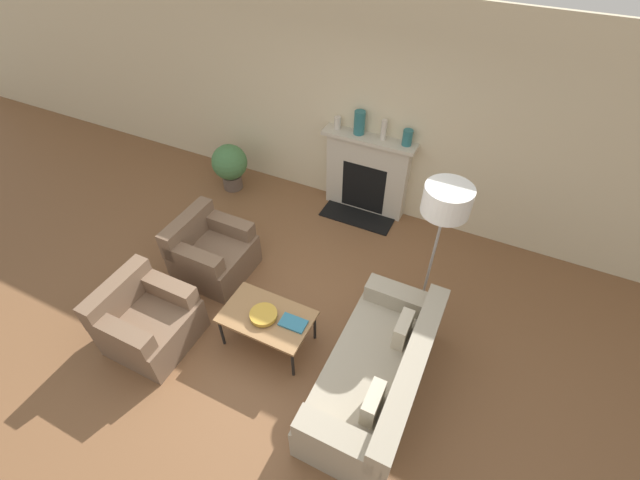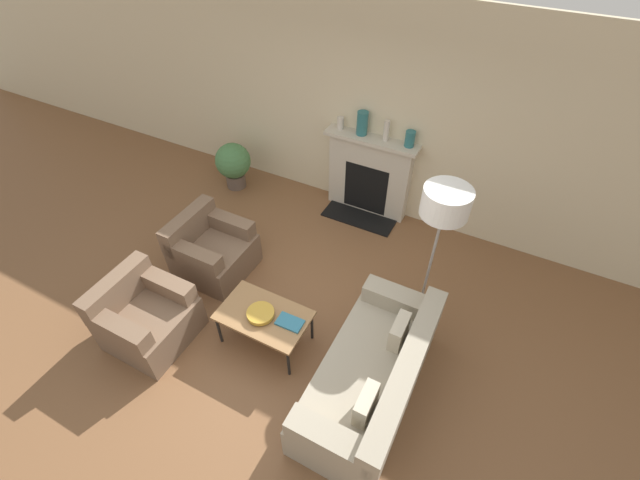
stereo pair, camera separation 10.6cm
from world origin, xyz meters
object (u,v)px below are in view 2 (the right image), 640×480
at_px(armchair_near, 146,317).
at_px(armchair_far, 212,251).
at_px(mantel_vase_center_left, 362,123).
at_px(potted_plant, 233,163).
at_px(fireplace, 369,176).
at_px(bowl, 261,313).
at_px(mantel_vase_right, 410,139).
at_px(couch, 373,377).
at_px(mantel_vase_left, 341,123).
at_px(book, 290,322).
at_px(mantel_vase_center_right, 386,131).
at_px(floor_lamp, 445,208).
at_px(coffee_table, 264,317).

bearing_deg(armchair_near, armchair_far, 0.00).
bearing_deg(mantel_vase_center_left, potted_plant, -166.84).
relative_size(fireplace, armchair_near, 1.54).
height_order(bowl, mantel_vase_right, mantel_vase_right).
distance_m(couch, mantel_vase_left, 3.32).
xyz_separation_m(fireplace, mantel_vase_right, (0.50, 0.01, 0.72)).
bearing_deg(book, mantel_vase_center_right, 89.49).
bearing_deg(armchair_near, floor_lamp, -54.75).
relative_size(couch, mantel_vase_left, 10.93).
xyz_separation_m(floor_lamp, mantel_vase_left, (-1.76, 1.39, -0.20)).
relative_size(armchair_near, bowl, 2.90).
xyz_separation_m(mantel_vase_center_right, potted_plant, (-2.23, -0.44, -0.90)).
xyz_separation_m(armchair_far, mantel_vase_center_left, (1.08, 2.04, 1.04)).
xyz_separation_m(coffee_table, mantel_vase_right, (0.57, 2.65, 0.88)).
height_order(couch, mantel_vase_center_left, mantel_vase_center_left).
bearing_deg(mantel_vase_left, mantel_vase_right, 0.00).
distance_m(coffee_table, mantel_vase_right, 2.85).
distance_m(floor_lamp, mantel_vase_center_left, 2.02).
distance_m(bowl, mantel_vase_center_right, 2.82).
xyz_separation_m(armchair_near, floor_lamp, (2.53, 1.79, 1.17)).
xyz_separation_m(fireplace, mantel_vase_center_left, (-0.16, 0.01, 0.77)).
xyz_separation_m(armchair_near, coffee_table, (1.18, 0.53, 0.10)).
height_order(armchair_far, mantel_vase_left, mantel_vase_left).
xyz_separation_m(coffee_table, floor_lamp, (1.36, 1.26, 1.06)).
distance_m(bowl, mantel_vase_center_left, 2.81).
distance_m(book, mantel_vase_center_left, 2.79).
bearing_deg(book, floor_lamp, 47.45).
bearing_deg(armchair_far, potted_plant, 26.85).
relative_size(mantel_vase_center_left, mantel_vase_center_right, 1.16).
distance_m(book, mantel_vase_right, 2.76).
distance_m(fireplace, potted_plant, 2.11).
bearing_deg(couch, mantel_vase_center_left, -153.36).
height_order(coffee_table, floor_lamp, floor_lamp).
height_order(couch, mantel_vase_left, mantel_vase_left).
bearing_deg(book, mantel_vase_center_left, 96.81).
xyz_separation_m(armchair_near, mantel_vase_left, (0.77, 3.18, 0.97)).
distance_m(armchair_near, bowl, 1.28).
bearing_deg(mantel_vase_center_right, armchair_near, -114.03).
distance_m(fireplace, armchair_near, 3.42).
relative_size(couch, book, 6.58).
height_order(armchair_far, floor_lamp, floor_lamp).
xyz_separation_m(armchair_near, mantel_vase_right, (1.74, 3.18, 0.99)).
distance_m(couch, book, 0.98).
distance_m(armchair_near, potted_plant, 2.86).
xyz_separation_m(mantel_vase_left, mantel_vase_center_left, (0.31, 0.00, 0.07)).
height_order(mantel_vase_right, potted_plant, mantel_vase_right).
bearing_deg(mantel_vase_right, armchair_near, -118.66).
bearing_deg(armchair_near, coffee_table, -65.68).
bearing_deg(coffee_table, armchair_near, -155.68).
bearing_deg(mantel_vase_right, mantel_vase_left, 180.00).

